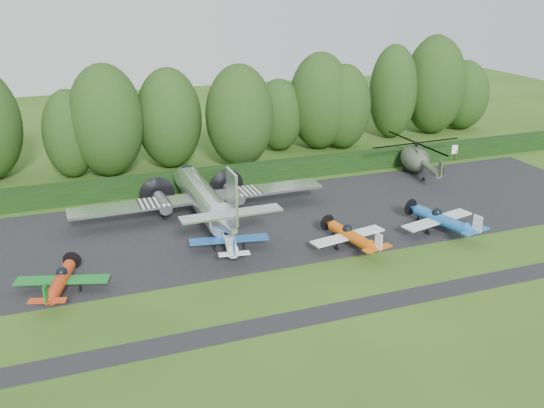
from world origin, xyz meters
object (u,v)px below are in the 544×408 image
object	(u,v)px
light_plane_orange	(352,236)
helicopter	(416,157)
light_plane_red	(60,281)
light_plane_white	(229,240)
sign_board	(443,150)
transport_plane	(204,199)
light_plane_blue	(442,220)

from	to	relation	value
light_plane_orange	helicopter	world-z (taller)	helicopter
light_plane_red	light_plane_orange	xyz separation A→B (m)	(22.36, -0.24, 0.04)
light_plane_white	sign_board	distance (m)	34.31
light_plane_white	helicopter	xyz separation A→B (m)	(25.08, 12.35, 0.89)
light_plane_white	light_plane_orange	bearing A→B (deg)	-26.38
transport_plane	light_plane_white	size ratio (longest dim) A/B	3.51
light_plane_orange	transport_plane	bearing A→B (deg)	145.07
light_plane_orange	helicopter	bearing A→B (deg)	54.50
light_plane_red	light_plane_blue	bearing A→B (deg)	-16.77
light_plane_red	sign_board	xyz separation A→B (m)	(43.69, 17.77, 0.27)
light_plane_blue	helicopter	size ratio (longest dim) A/B	0.59
helicopter	sign_board	bearing A→B (deg)	13.68
light_plane_red	sign_board	world-z (taller)	light_plane_red
light_plane_white	light_plane_orange	distance (m)	9.83
sign_board	light_plane_white	bearing A→B (deg)	-168.66
light_plane_red	sign_board	bearing A→B (deg)	5.43
light_plane_red	helicopter	distance (m)	40.85
light_plane_orange	light_plane_blue	xyz separation A→B (m)	(8.74, 0.20, 0.10)
light_plane_red	transport_plane	bearing A→B (deg)	20.27
light_plane_blue	helicopter	bearing A→B (deg)	78.59
helicopter	sign_board	size ratio (longest dim) A/B	3.78
sign_board	transport_plane	bearing A→B (deg)	179.89
light_plane_white	light_plane_blue	world-z (taller)	light_plane_blue
transport_plane	helicopter	xyz separation A→B (m)	(25.33, 5.37, -0.18)
helicopter	light_plane_blue	bearing A→B (deg)	-127.74
sign_board	light_plane_red	bearing A→B (deg)	-172.82
light_plane_orange	helicopter	xyz separation A→B (m)	(15.66, 15.16, 0.84)
helicopter	light_plane_orange	bearing A→B (deg)	-148.85
light_plane_orange	sign_board	distance (m)	27.92
light_plane_blue	helicopter	distance (m)	16.50
light_plane_blue	sign_board	bearing A→B (deg)	68.13
transport_plane	light_plane_white	xyz separation A→B (m)	(0.25, -6.98, -1.08)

